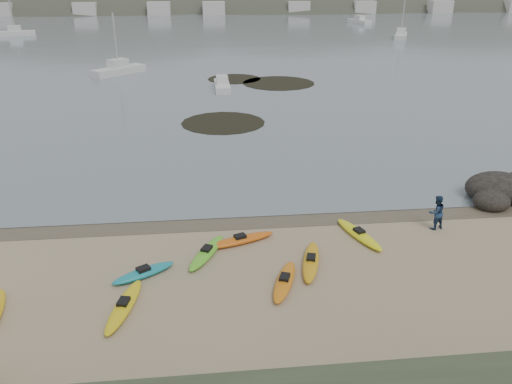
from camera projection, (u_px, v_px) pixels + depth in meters
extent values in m
plane|color=tan|center=(256.00, 217.00, 27.25)|extent=(600.00, 600.00, 0.00)
plane|color=brown|center=(257.00, 219.00, 26.97)|extent=(60.00, 60.00, 0.00)
ellipsoid|color=orange|center=(285.00, 281.00, 21.27)|extent=(1.78, 3.31, 0.34)
ellipsoid|color=yellow|center=(359.00, 234.00, 25.10)|extent=(1.85, 3.72, 0.34)
ellipsoid|color=yellow|center=(124.00, 306.00, 19.68)|extent=(1.47, 3.70, 0.34)
ellipsoid|color=teal|center=(144.00, 273.00, 21.87)|extent=(2.86, 2.10, 0.34)
ellipsoid|color=#61C928|center=(207.00, 252.00, 23.47)|extent=(2.13, 3.46, 0.34)
ellipsoid|color=orange|center=(311.00, 261.00, 22.74)|extent=(1.63, 3.68, 0.34)
ellipsoid|color=#D86112|center=(240.00, 240.00, 24.56)|extent=(3.65, 1.90, 0.34)
imported|color=navy|center=(436.00, 212.00, 25.68)|extent=(1.05, 0.90, 1.85)
ellipsoid|color=black|center=(495.00, 193.00, 29.56)|extent=(3.69, 2.87, 1.85)
ellipsoid|color=black|center=(491.00, 204.00, 28.31)|extent=(2.05, 1.85, 1.23)
cylinder|color=black|center=(223.00, 123.00, 44.28)|extent=(7.44, 7.44, 0.04)
cylinder|color=black|center=(279.00, 83.00, 60.26)|extent=(8.72, 8.72, 0.04)
cylinder|color=black|center=(234.00, 79.00, 62.60)|extent=(6.64, 6.64, 0.04)
cube|color=silver|center=(119.00, 70.00, 65.37)|extent=(6.70, 6.87, 1.05)
cube|color=silver|center=(222.00, 86.00, 56.90)|extent=(1.70, 5.90, 0.82)
cube|color=silver|center=(401.00, 36.00, 101.24)|extent=(5.06, 8.01, 1.09)
cube|color=silver|center=(15.00, 33.00, 105.74)|extent=(8.26, 4.17, 1.11)
cube|color=silver|center=(359.00, 21.00, 131.48)|extent=(4.61, 8.41, 1.13)
ellipsoid|color=#384235|center=(101.00, 52.00, 207.83)|extent=(220.00, 120.00, 80.00)
ellipsoid|color=#384235|center=(292.00, 45.00, 209.70)|extent=(200.00, 110.00, 68.00)
ellipsoid|color=#384235|center=(472.00, 43.00, 227.51)|extent=(230.00, 130.00, 76.00)
cube|color=beige|center=(74.00, 9.00, 154.53)|extent=(7.00, 5.00, 4.00)
cube|color=beige|center=(152.00, 9.00, 156.79)|extent=(7.00, 5.00, 4.00)
cube|color=beige|center=(228.00, 8.00, 159.04)|extent=(7.00, 5.00, 4.00)
cube|color=beige|center=(302.00, 8.00, 161.29)|extent=(7.00, 5.00, 4.00)
cube|color=beige|center=(374.00, 7.00, 163.55)|extent=(7.00, 5.00, 4.00)
cube|color=beige|center=(444.00, 7.00, 165.80)|extent=(7.00, 5.00, 4.00)
cube|color=beige|center=(512.00, 6.00, 168.05)|extent=(7.00, 5.00, 4.00)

